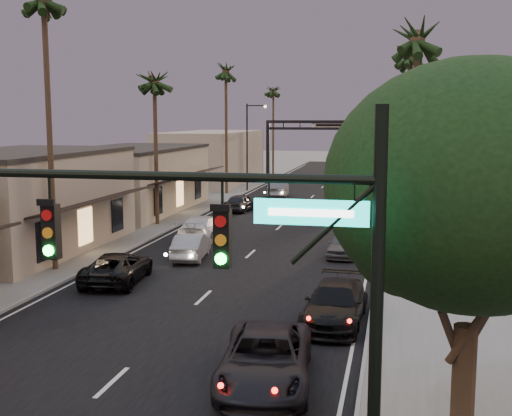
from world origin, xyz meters
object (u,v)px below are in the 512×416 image
at_px(palm_lc, 154,75).
at_px(streetlight_left, 250,140).
at_px(oncoming_silver, 191,246).
at_px(corner_tree, 476,196).
at_px(streetlight_right, 385,147).
at_px(palm_ld, 226,67).
at_px(palm_far, 273,88).
at_px(palm_ra, 418,31).
at_px(oncoming_pickup, 118,267).
at_px(traffic_signal, 262,268).
at_px(curbside_black, 335,304).
at_px(palm_rb, 410,52).
at_px(palm_rc, 406,90).
at_px(curbside_near, 266,359).
at_px(arch, 329,135).

bearing_deg(palm_lc, streetlight_left, 85.63).
bearing_deg(oncoming_silver, corner_tree, 116.14).
relative_size(streetlight_right, streetlight_left, 1.00).
relative_size(streetlight_left, palm_ld, 0.63).
relative_size(palm_far, oncoming_silver, 3.09).
bearing_deg(palm_ra, corner_tree, -86.97).
xyz_separation_m(corner_tree, streetlight_right, (-2.56, 37.55, -0.65)).
distance_m(oncoming_pickup, oncoming_silver, 5.78).
height_order(traffic_signal, oncoming_pickup, traffic_signal).
bearing_deg(palm_ld, corner_tree, -69.19).
height_order(streetlight_left, curbside_black, streetlight_left).
bearing_deg(palm_rb, palm_rc, 90.00).
relative_size(palm_rb, oncoming_pickup, 2.79).
bearing_deg(traffic_signal, streetlight_left, 103.14).
height_order(traffic_signal, curbside_near, traffic_signal).
bearing_deg(palm_rc, palm_lc, -121.56).
height_order(palm_ld, curbside_black, palm_ld).
height_order(palm_ld, palm_rc, palm_ld).
xyz_separation_m(palm_rb, oncoming_silver, (-11.46, -17.85, -11.71)).
xyz_separation_m(palm_rc, curbside_near, (-4.24, -53.15, -9.71)).
bearing_deg(curbside_black, arch, 98.92).
bearing_deg(curbside_black, palm_rc, 89.30).
xyz_separation_m(traffic_signal, curbside_near, (-1.33, 6.85, -4.32)).
bearing_deg(corner_tree, palm_ra, 93.03).
xyz_separation_m(corner_tree, curbside_near, (-5.12, 3.40, -5.22)).
xyz_separation_m(palm_rc, oncoming_pickup, (-13.24, -43.35, -9.76)).
bearing_deg(palm_ld, curbside_black, -69.37).
relative_size(arch, palm_lc, 1.25).
relative_size(streetlight_right, palm_ra, 0.68).
bearing_deg(palm_far, arch, -43.95).
distance_m(corner_tree, palm_ra, 17.45).
bearing_deg(oncoming_silver, palm_ld, -86.04).
distance_m(palm_rc, palm_far, 21.97).
height_order(palm_rc, oncoming_pickup, palm_rc).
relative_size(palm_ld, palm_far, 1.08).
bearing_deg(streetlight_right, palm_lc, -149.89).
bearing_deg(streetlight_right, arch, 105.47).
xyz_separation_m(oncoming_pickup, curbside_near, (9.00, -9.80, 0.05)).
distance_m(traffic_signal, palm_ra, 21.19).
height_order(palm_rb, palm_rc, palm_rb).
bearing_deg(traffic_signal, oncoming_pickup, 121.83).
bearing_deg(palm_rc, curbside_near, -94.56).
bearing_deg(palm_ld, streetlight_left, 60.75).
xyz_separation_m(corner_tree, streetlight_left, (-16.40, 50.55, -0.65)).
xyz_separation_m(arch, curbside_black, (5.78, -53.21, -4.78)).
bearing_deg(curbside_near, palm_lc, 110.91).
height_order(traffic_signal, curbside_black, traffic_signal).
bearing_deg(oncoming_pickup, streetlight_left, -93.07).
bearing_deg(palm_ra, palm_far, 107.38).
bearing_deg(palm_far, traffic_signal, -79.30).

